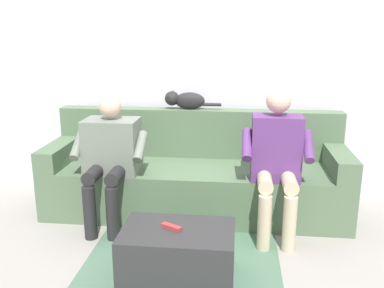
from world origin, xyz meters
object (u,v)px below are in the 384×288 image
coffee_table (178,254)px  person_right_seated (110,152)px  remote_red (171,227)px  person_left_seated (277,155)px  cat_on_backrest (184,100)px  couch (196,177)px

coffee_table → person_right_seated: 1.11m
person_right_seated → remote_red: size_ratio=7.58×
person_left_seated → remote_red: 1.05m
cat_on_backrest → remote_red: 1.49m
person_left_seated → person_right_seated: 1.33m
coffee_table → person_left_seated: bearing=-132.0°
person_right_seated → cat_on_backrest: (-0.53, -0.60, 0.34)m
couch → cat_on_backrest: bearing=-62.3°
couch → coffee_table: size_ratio=3.59×
person_left_seated → remote_red: size_ratio=8.15×
couch → remote_red: size_ratio=18.34×
coffee_table → cat_on_backrest: cat_on_backrest is taller
coffee_table → cat_on_backrest: (0.13, -1.38, 0.78)m
couch → cat_on_backrest: cat_on_backrest is taller
person_left_seated → couch: bearing=-30.5°
coffee_table → remote_red: size_ratio=5.10×
cat_on_backrest → person_left_seated: bearing=141.0°
coffee_table → remote_red: 0.19m
person_left_seated → remote_red: (0.70, 0.73, -0.28)m
remote_red → couch: bearing=116.0°
cat_on_backrest → remote_red: size_ratio=3.67×
coffee_table → couch: bearing=-90.0°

